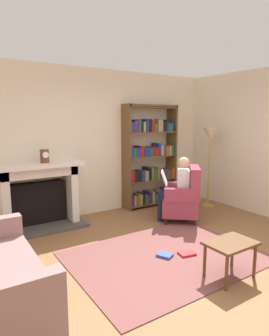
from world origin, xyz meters
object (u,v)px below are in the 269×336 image
Objects in this scene: armchair_reading at (184,197)px; seated_reader at (177,186)px; side_table at (230,247)px; mantel_clock at (45,156)px; floor_lamp at (210,141)px; bookshelf at (150,158)px; fireplace at (39,193)px.

armchair_reading is 0.23m from seated_reader.
armchair_reading is at bearing 63.11° from side_table.
floor_lamp is (3.15, -0.59, 0.16)m from mantel_clock.
floor_lamp is at bearing -10.64° from mantel_clock.
side_table is (-0.92, -2.82, -0.64)m from bookshelf.
seated_reader reaches higher than side_table.
side_table is 0.35× the size of floor_lamp.
armchair_reading is at bearing -92.64° from bookshelf.
mantel_clock is 2.30m from seated_reader.
bookshelf reaches higher than fireplace.
bookshelf is 3.70× the size of side_table.
bookshelf is 3.03m from side_table.
bookshelf is at bearing 0.88° from fireplace.
seated_reader is (2.04, -0.88, -0.58)m from mantel_clock.
bookshelf is 1.24m from armchair_reading.
armchair_reading is (-0.05, -1.09, -0.58)m from bookshelf.
floor_lamp is at bearing 150.55° from armchair_reading.
side_table is (-0.79, -1.80, -0.26)m from seated_reader.
seated_reader is (2.14, -0.98, 0.04)m from fireplace.
floor_lamp is (1.10, 0.29, 0.74)m from seated_reader.
floor_lamp is at bearing -37.02° from bookshelf.
seated_reader is at bearing -90.00° from armchair_reading.
floor_lamp reaches higher than mantel_clock.
bookshelf reaches higher than floor_lamp.
mantel_clock is at bearing 169.36° from floor_lamp.
side_table is at bearing -64.87° from mantel_clock.
fireplace is 1.44× the size of armchair_reading.
seated_reader is at bearing -165.23° from floor_lamp.
seated_reader is 0.71× the size of floor_lamp.
bookshelf is (2.28, 0.04, 0.42)m from fireplace.
mantel_clock is at bearing 115.13° from side_table.
side_table is at bearing -132.06° from floor_lamp.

